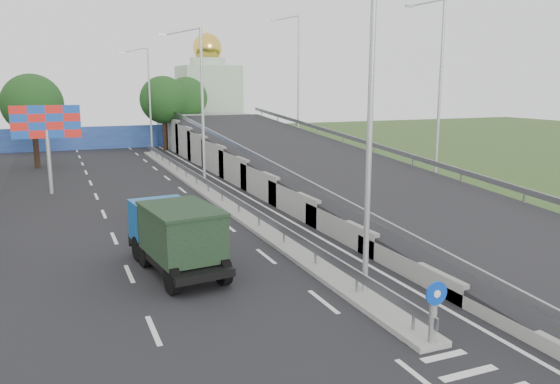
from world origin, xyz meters
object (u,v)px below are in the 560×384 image
lamp_post_near (365,116)px  dump_truck (175,233)px  billboard (46,127)px  lamp_post_mid (199,99)px  church (209,96)px  sign_bollard (434,312)px  lamp_post_far (148,94)px

lamp_post_near → dump_truck: bearing=135.5°
lamp_post_near → billboard: bearing=112.5°
lamp_post_mid → church: (9.89, 34.00, -0.50)m
sign_bollard → lamp_post_far: bearing=89.9°
sign_bollard → dump_truck: dump_truck is taller
lamp_post_far → billboard: size_ratio=1.83×
church → billboard: bearing=-120.7°
church → dump_truck: (-14.81, -49.16, -3.91)m
lamp_post_near → church: size_ratio=0.73×
dump_truck → church: bearing=66.2°
lamp_post_near → lamp_post_mid: (0.00, 20.00, 0.00)m
lamp_post_mid → lamp_post_far: 20.00m
dump_truck → lamp_post_mid: bearing=65.0°
sign_bollard → lamp_post_mid: (0.11, 23.83, 4.77)m
lamp_post_mid → dump_truck: lamp_post_mid is taller
lamp_post_far → lamp_post_mid: bearing=-90.0°
sign_bollard → billboard: bearing=109.2°
lamp_post_far → billboard: (-9.11, -18.00, -1.62)m
lamp_post_near → church: 54.90m
sign_bollard → dump_truck: size_ratio=0.28×
billboard → dump_truck: (4.19, -17.16, -2.78)m
lamp_post_near → lamp_post_far: 40.00m
church → lamp_post_far: bearing=-125.2°
lamp_post_far → dump_truck: 35.78m
sign_bollard → dump_truck: 9.92m
billboard → dump_truck: billboard is taller
lamp_post_far → billboard: 20.24m
lamp_post_near → church: church is taller
sign_bollard → lamp_post_mid: 24.30m
church → dump_truck: size_ratio=2.32×
church → billboard: church is taller
billboard → church: bearing=59.3°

